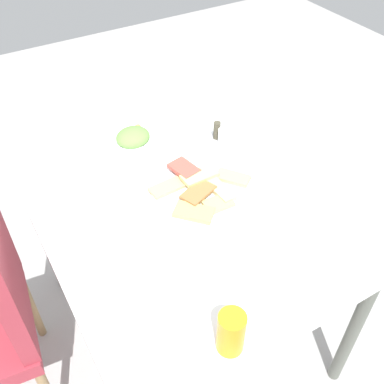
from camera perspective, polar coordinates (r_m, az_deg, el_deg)
name	(u,v)px	position (r m, az deg, el deg)	size (l,w,h in m)	color
ground_plane	(187,325)	(1.99, -0.61, -16.47)	(6.00, 6.00, 0.00)	#A4A29F
dining_table	(186,221)	(1.48, -0.78, -3.69)	(1.07, 0.88, 0.71)	white
pide_platter	(201,189)	(1.46, 1.19, 0.33)	(0.32, 0.33, 0.04)	white
salad_plate_greens	(133,138)	(1.68, -7.47, 6.75)	(0.20, 0.20, 0.06)	white
soda_can	(231,332)	(1.08, 4.97, -17.30)	(0.07, 0.07, 0.12)	orange
paper_napkin	(96,266)	(1.28, -12.04, -9.21)	(0.15, 0.15, 0.00)	white
fork	(102,263)	(1.28, -11.31, -8.80)	(0.17, 0.02, 0.01)	silver
spoon	(90,268)	(1.28, -12.82, -9.39)	(0.19, 0.02, 0.01)	silver
condiment_caddy	(219,137)	(1.67, 3.43, 6.92)	(0.10, 0.10, 0.08)	#B2B2B7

